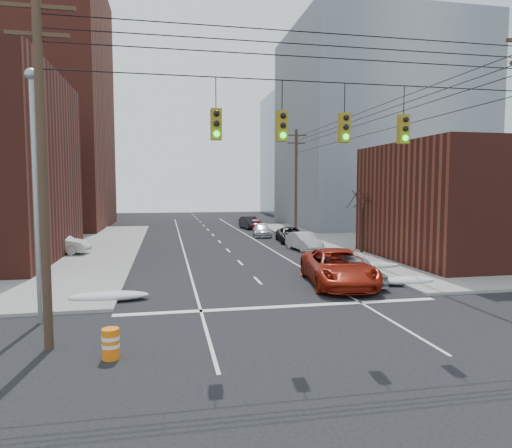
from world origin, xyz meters
name	(u,v)px	position (x,y,z in m)	size (l,w,h in m)	color
ground	(341,365)	(0.00, 0.00, 0.00)	(160.00, 160.00, 0.00)	black
sidewalk_ne	(497,238)	(27.00, 27.00, 0.07)	(40.00, 40.00, 0.15)	gray
building_brick_tall	(0,103)	(-24.00, 48.00, 15.00)	(24.00, 20.00, 30.00)	maroon
building_brick_far	(43,182)	(-26.00, 74.00, 6.00)	(22.00, 18.00, 12.00)	#522018
building_office	(375,130)	(22.00, 44.00, 12.50)	(22.00, 20.00, 25.00)	gray
building_glass	(322,155)	(24.00, 70.00, 11.00)	(20.00, 18.00, 22.00)	gray
building_storefront	(499,202)	(18.00, 16.00, 4.00)	(16.00, 12.00, 8.00)	#522018
utility_pole_left	(42,164)	(-8.50, 3.00, 5.78)	(2.20, 0.28, 11.00)	#473323
utility_pole_far	(296,180)	(8.50, 34.00, 5.78)	(2.20, 0.28, 11.00)	#473323
traffic_signals	(314,125)	(0.10, 2.97, 7.17)	(17.00, 0.42, 2.02)	black
street_light	(35,174)	(-9.50, 6.00, 5.54)	(0.44, 0.44, 9.32)	gray
bare_tree	(362,224)	(9.59, 20.00, 2.32)	(2.09, 2.20, 4.93)	black
snow_nw	(109,296)	(-7.40, 9.00, 0.21)	(3.50, 1.08, 0.42)	silver
snow_ne	(407,281)	(7.40, 9.50, 0.21)	(3.00, 1.08, 0.42)	silver
snow_east_far	(369,266)	(7.40, 14.00, 0.21)	(4.00, 1.08, 0.42)	silver
red_pickup	(338,267)	(3.87, 10.12, 0.92)	(3.05, 6.62, 1.84)	maroon
parked_car_a	(355,270)	(4.80, 10.15, 0.76)	(1.79, 4.44, 1.51)	#AFAFB4
parked_car_b	(304,241)	(5.97, 22.91, 0.72)	(1.51, 4.34, 1.43)	silver
parked_car_c	(291,235)	(6.40, 28.41, 0.69)	(2.28, 4.95, 1.38)	black
parked_car_d	(262,230)	(4.80, 33.59, 0.62)	(1.75, 4.30, 1.25)	#BDBCC2
parked_car_e	(256,224)	(5.79, 41.77, 0.64)	(1.51, 3.76, 1.28)	maroon
parked_car_f	(249,223)	(5.10, 42.53, 0.74)	(1.58, 4.52, 1.49)	black
lot_car_a	(57,244)	(-12.74, 23.58, 0.91)	(1.60, 4.60, 1.52)	silver
lot_car_b	(26,245)	(-14.84, 23.39, 0.91)	(2.52, 5.46, 1.52)	#B5B6BA
lot_car_c	(3,244)	(-16.63, 24.27, 0.93)	(2.18, 5.37, 1.56)	black
construction_barrel	(111,343)	(-6.50, 1.79, 0.47)	(0.54, 0.54, 0.92)	orange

